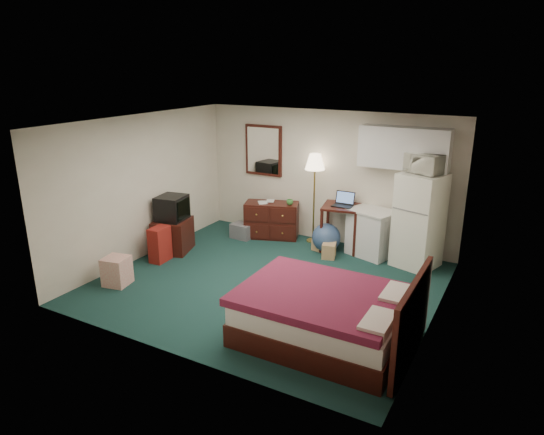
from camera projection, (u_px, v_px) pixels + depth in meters
The scene contains 25 objects.
floor at pixel (268, 283), 7.64m from camera, with size 5.00×4.50×0.01m, color #123734.
ceiling at pixel (268, 123), 6.88m from camera, with size 5.00×4.50×0.01m, color beige.
walls at pixel (268, 207), 7.26m from camera, with size 5.01×4.51×2.50m.
mirror at pixel (264, 150), 9.61m from camera, with size 0.80×0.06×1.00m, color white, non-canonical shape.
upper_cabinets at pixel (404, 148), 8.11m from camera, with size 1.50×0.35×0.70m, color silver, non-canonical shape.
headboard at pixel (412, 320), 5.45m from camera, with size 0.06×1.56×1.00m, color #371410, non-canonical shape.
dresser at pixel (272, 220), 9.55m from camera, with size 1.03×0.47×0.70m, color #371410, non-canonical shape.
floor_lamp at pixel (314, 199), 9.16m from camera, with size 0.37×0.37×1.71m, color #B8963E, non-canonical shape.
desk at pixel (341, 227), 8.92m from camera, with size 0.66×0.66×0.84m, color #371410, non-canonical shape.
exercise_ball at pixel (326, 238), 8.85m from camera, with size 0.52×0.52×0.52m, color #314A76.
kitchen_counter at pixel (371, 234), 8.64m from camera, with size 0.74×0.56×0.81m, color silver, non-canonical shape.
fridge at pixel (419, 221), 8.07m from camera, with size 0.66×0.66×1.60m, color white, non-canonical shape.
bed at pixel (323, 316), 6.02m from camera, with size 1.97×1.54×0.63m, color #451221, non-canonical shape.
tv_stand at pixel (173, 235), 8.86m from camera, with size 0.60×0.65×0.60m, color #371410, non-canonical shape.
suitcase at pixel (160, 244), 8.40m from camera, with size 0.24×0.38×0.61m, color maroon, non-canonical shape.
retail_box at pixel (117, 271), 7.53m from camera, with size 0.36×0.36×0.45m, color beige, non-canonical shape.
file_bin at pixel (242, 231), 9.56m from camera, with size 0.41×0.31×0.29m, color slate, non-canonical shape.
cardboard_box_a at pixel (320, 245), 8.94m from camera, with size 0.25×0.21×0.21m, color tan, non-canonical shape.
cardboard_box_b at pixel (329, 251), 8.59m from camera, with size 0.23×0.27×0.27m, color tan, non-canonical shape.
laptop at pixel (343, 200), 8.69m from camera, with size 0.36×0.29×0.25m, color black, non-canonical shape.
crt_tv at pixel (172, 208), 8.72m from camera, with size 0.48×0.52×0.44m, color black, non-canonical shape.
microwave at pixel (425, 161), 7.81m from camera, with size 0.58×0.32×0.39m, color white.
book_a at pixel (258, 198), 9.38m from camera, with size 0.17×0.02×0.23m, color tan.
book_b at pixel (266, 196), 9.50m from camera, with size 0.16×0.02×0.21m, color tan.
mug at pixel (290, 201), 9.30m from camera, with size 0.13×0.10×0.13m, color #408E3B.
Camera 1 is at (3.41, -6.07, 3.33)m, focal length 32.00 mm.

